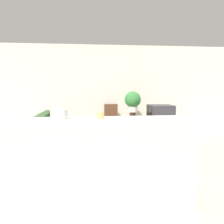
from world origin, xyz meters
The scene contains 11 objects.
ground_plane centered at (0.00, 0.00, 0.00)m, with size 14.00×14.00×0.00m, color beige.
wall_back centered at (0.00, 3.43, 1.35)m, with size 9.00×0.06×2.70m.
couch centered at (-0.71, 1.69, 0.30)m, with size 0.86×1.71×0.87m.
tv_stand centered at (1.80, 2.12, 0.26)m, with size 0.88×0.60×0.52m.
television centered at (1.80, 2.12, 0.77)m, with size 0.59×0.57×0.49m.
wooden_chair centered at (0.65, 3.06, 0.51)m, with size 0.44×0.44×0.96m.
plant_stand centered at (1.25, 2.90, 0.38)m, with size 0.17×0.17×0.75m.
potted_plant centered at (1.25, 2.90, 1.08)m, with size 0.46×0.46×0.58m.
foreground_counter centered at (0.00, -0.64, 0.54)m, with size 2.51×0.44×1.08m.
decorative_bowl centered at (-0.32, -0.64, 1.14)m, with size 0.20×0.20×0.16m.
candle_jar centered at (0.16, -0.64, 1.12)m, with size 0.09×0.09×0.08m.
Camera 1 is at (0.03, -3.18, 1.45)m, focal length 35.00 mm.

